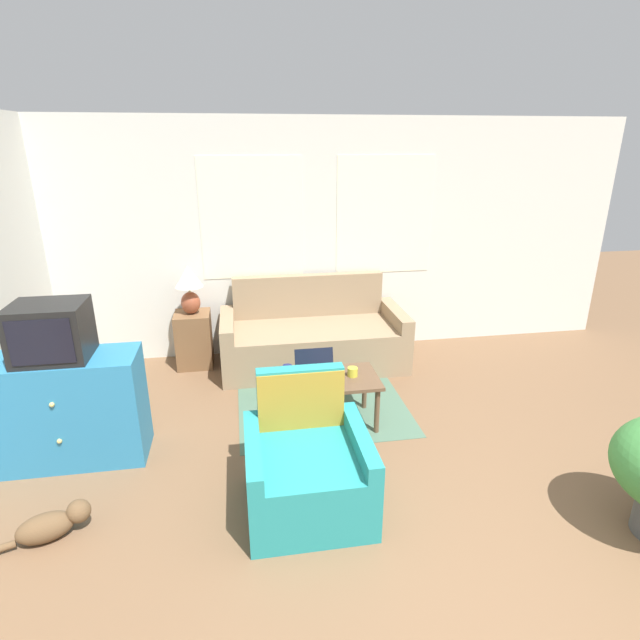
{
  "coord_description": "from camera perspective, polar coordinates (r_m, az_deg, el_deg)",
  "views": [
    {
      "loc": [
        -1.0,
        -1.78,
        2.35
      ],
      "look_at": [
        -0.27,
        2.58,
        0.75
      ],
      "focal_mm": 28.0,
      "sensor_mm": 36.0,
      "label": 1
    }
  ],
  "objects": [
    {
      "name": "cup_yellow",
      "position": [
        4.3,
        3.74,
        -5.94
      ],
      "size": [
        0.09,
        0.09,
        0.08
      ],
      "color": "gold",
      "rests_on": "coffee_table"
    },
    {
      "name": "television",
      "position": [
        4.05,
        -28.41,
        -1.17
      ],
      "size": [
        0.5,
        0.42,
        0.41
      ],
      "color": "black",
      "rests_on": "tv_dresser"
    },
    {
      "name": "side_table",
      "position": [
        5.61,
        -14.19,
        -2.16
      ],
      "size": [
        0.38,
        0.38,
        0.6
      ],
      "color": "brown",
      "rests_on": "ground_plane"
    },
    {
      "name": "wall_back",
      "position": [
        5.68,
        0.78,
        9.29
      ],
      "size": [
        6.93,
        0.06,
        2.6
      ],
      "color": "silver",
      "rests_on": "ground_plane"
    },
    {
      "name": "tv_dresser",
      "position": [
        4.29,
        -27.01,
        -9.09
      ],
      "size": [
        1.13,
        0.48,
        0.86
      ],
      "color": "teal",
      "rests_on": "ground_plane"
    },
    {
      "name": "laptop",
      "position": [
        4.28,
        -0.51,
        -5.85
      ],
      "size": [
        0.34,
        0.26,
        0.22
      ],
      "color": "#47474C",
      "rests_on": "coffee_table"
    },
    {
      "name": "armchair",
      "position": [
        3.5,
        -1.53,
        -16.64
      ],
      "size": [
        0.8,
        0.79,
        0.88
      ],
      "color": "teal",
      "rests_on": "ground_plane"
    },
    {
      "name": "rug",
      "position": [
        5.0,
        -0.34,
        -8.08
      ],
      "size": [
        1.55,
        1.94,
        0.01
      ],
      "color": "#476651",
      "rests_on": "ground_plane"
    },
    {
      "name": "table_lamp",
      "position": [
        5.42,
        -14.74,
        3.85
      ],
      "size": [
        0.29,
        0.29,
        0.52
      ],
      "color": "brown",
      "rests_on": "side_table"
    },
    {
      "name": "ground_plane",
      "position": [
        3.12,
        14.84,
        -29.96
      ],
      "size": [
        16.0,
        16.0,
        0.0
      ],
      "primitive_type": "plane",
      "color": "brown"
    },
    {
      "name": "cat_black",
      "position": [
        3.75,
        -28.31,
        -19.87
      ],
      "size": [
        0.59,
        0.28,
        0.21
      ],
      "rotation": [
        0.0,
        0.0,
        0.34
      ],
      "color": "brown",
      "rests_on": "ground_plane"
    },
    {
      "name": "cup_navy",
      "position": [
        4.33,
        -3.75,
        -5.7
      ],
      "size": [
        0.08,
        0.08,
        0.08
      ],
      "color": "#191E4C",
      "rests_on": "coffee_table"
    },
    {
      "name": "couch",
      "position": [
        5.5,
        -0.85,
        -2.19
      ],
      "size": [
        1.97,
        0.88,
        0.93
      ],
      "color": "#937A5B",
      "rests_on": "ground_plane"
    },
    {
      "name": "coffee_table",
      "position": [
        4.3,
        0.94,
        -7.32
      ],
      "size": [
        0.86,
        0.52,
        0.44
      ],
      "color": "brown",
      "rests_on": "ground_plane"
    }
  ]
}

